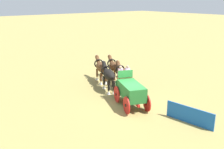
{
  "coord_description": "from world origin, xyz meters",
  "views": [
    {
      "loc": [
        -12.71,
        11.77,
        7.57
      ],
      "look_at": [
        4.11,
        -1.47,
        1.2
      ],
      "focal_mm": 40.94,
      "sensor_mm": 36.0,
      "label": 1
    }
  ],
  "objects": [
    {
      "name": "draft_horse_lead_near",
      "position": [
        6.12,
        -1.71,
        1.39
      ],
      "size": [
        3.08,
        1.66,
        2.26
      ],
      "color": "brown",
      "rests_on": "ground"
    },
    {
      "name": "draft_horse_rear_near",
      "position": [
        3.7,
        -0.76,
        1.39
      ],
      "size": [
        3.02,
        1.63,
        2.26
      ],
      "color": "black",
      "rests_on": "ground"
    },
    {
      "name": "draft_horse_rear_off",
      "position": [
        3.23,
        -1.97,
        1.35
      ],
      "size": [
        2.99,
        1.62,
        2.21
      ],
      "color": "brown",
      "rests_on": "ground"
    },
    {
      "name": "show_wagon",
      "position": [
        0.16,
        -0.06,
        1.19
      ],
      "size": [
        5.6,
        2.87,
        2.68
      ],
      "color": "#236B2D",
      "rests_on": "ground"
    },
    {
      "name": "draft_horse_lead_off",
      "position": [
        5.65,
        -2.92,
        1.34
      ],
      "size": [
        3.09,
        1.65,
        2.2
      ],
      "color": "brown",
      "rests_on": "ground"
    },
    {
      "name": "sponsor_banner",
      "position": [
        -4.22,
        -1.11,
        0.55
      ],
      "size": [
        3.17,
        0.54,
        1.1
      ],
      "primitive_type": "cube",
      "rotation": [
        0.0,
        0.0,
        0.15
      ],
      "color": "#1959B2",
      "rests_on": "ground"
    },
    {
      "name": "ground_plane",
      "position": [
        0.0,
        0.0,
        0.0
      ],
      "size": [
        220.0,
        220.0,
        0.0
      ],
      "primitive_type": "plane",
      "color": "#9E8C4C"
    }
  ]
}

